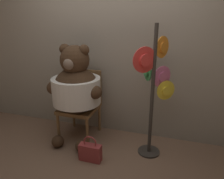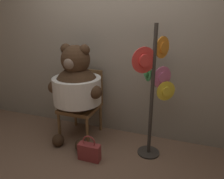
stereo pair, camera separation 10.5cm
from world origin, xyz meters
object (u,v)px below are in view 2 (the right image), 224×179
object	(u,v)px
teddy_bear	(77,87)
chair	(83,101)
handbag_on_ground	(89,151)
hat_display_rack	(154,86)

from	to	relation	value
teddy_bear	chair	bearing A→B (deg)	94.37
chair	handbag_on_ground	size ratio (longest dim) A/B	2.83
chair	teddy_bear	size ratio (longest dim) A/B	0.70
teddy_bear	hat_display_rack	xyz separation A→B (m)	(1.02, 0.00, 0.12)
teddy_bear	hat_display_rack	distance (m)	1.03
hat_display_rack	chair	bearing A→B (deg)	170.63
chair	handbag_on_ground	world-z (taller)	chair
chair	handbag_on_ground	bearing A→B (deg)	-57.75
chair	hat_display_rack	bearing A→B (deg)	-9.37
chair	teddy_bear	world-z (taller)	teddy_bear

